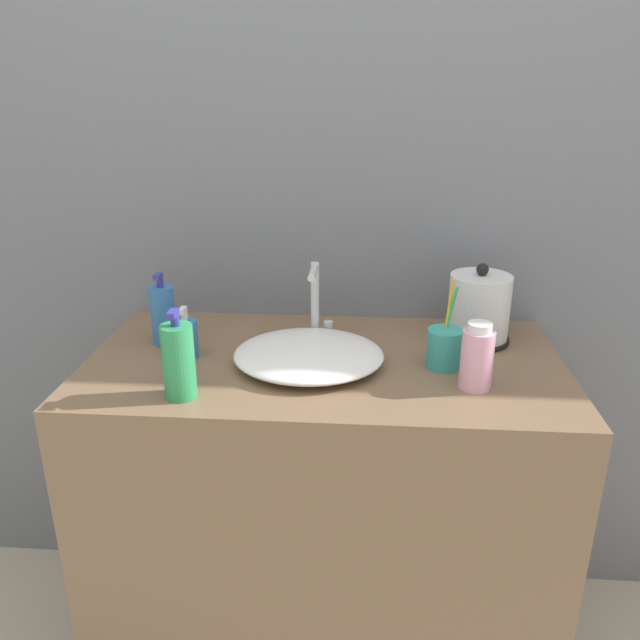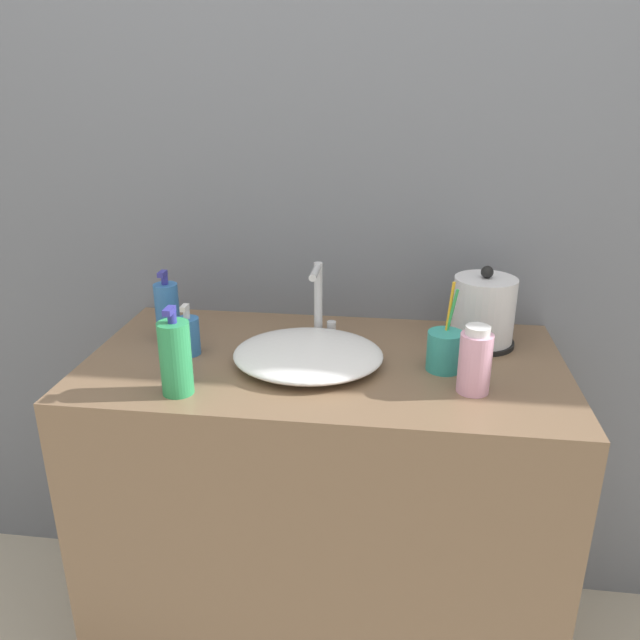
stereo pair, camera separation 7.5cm
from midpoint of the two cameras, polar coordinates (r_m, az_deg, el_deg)
The scene contains 10 objects.
wall_back at distance 1.67m, azimuth -0.13°, elevation 14.06°, with size 6.00×0.04×2.60m.
vanity_counter at distance 1.71m, azimuth -0.95°, elevation -17.21°, with size 1.13×0.59×0.88m.
sink_basin at distance 1.45m, azimuth -2.52°, elevation -3.19°, with size 0.35×0.31×0.05m.
faucet at distance 1.57m, azimuth -1.67°, elevation 1.97°, with size 0.06×0.11×0.20m.
electric_kettle at distance 1.60m, azimuth 13.00°, elevation 0.83°, with size 0.16×0.16×0.20m.
toothbrush_cup at distance 1.45m, azimuth 9.87°, elevation -2.51°, with size 0.08×0.08×0.21m.
lotion_bottle at distance 1.60m, azimuth -15.47°, elevation 0.46°, with size 0.06×0.06×0.18m.
shampoo_bottle at distance 1.35m, azimuth 12.63°, elevation -3.37°, with size 0.07×0.07×0.15m.
mouthwash_bottle at distance 1.52m, azimuth -13.53°, elevation -1.63°, with size 0.06×0.06×0.13m.
hand_cream_bottle at distance 1.32m, azimuth -14.40°, elevation -3.65°, with size 0.07×0.07×0.20m.
Camera 1 is at (0.09, -1.05, 1.50)m, focal length 35.00 mm.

